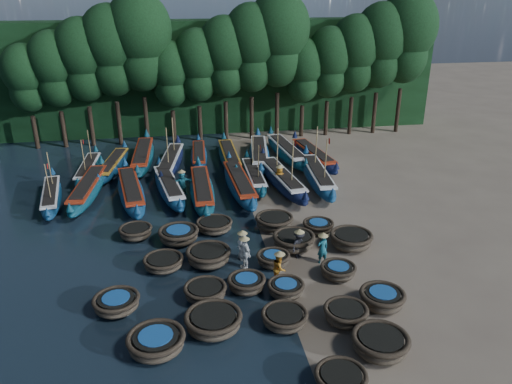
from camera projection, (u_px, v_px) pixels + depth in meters
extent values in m
plane|color=#7B6E5A|center=(265.00, 246.00, 26.58)|extent=(120.00, 120.00, 0.00)
cube|color=black|center=(220.00, 77.00, 46.03)|extent=(40.00, 3.00, 10.00)
ellipsoid|color=brown|center=(341.00, 381.00, 17.19)|extent=(1.83, 1.83, 0.57)
torus|color=#362B20|center=(341.00, 375.00, 17.08)|extent=(1.87, 1.87, 0.17)
cylinder|color=black|center=(341.00, 374.00, 17.07)|extent=(1.42, 1.42, 0.05)
ellipsoid|color=brown|center=(380.00, 346.00, 18.74)|extent=(2.69, 2.69, 0.73)
torus|color=#362B20|center=(381.00, 338.00, 18.61)|extent=(2.22, 2.22, 0.22)
cylinder|color=black|center=(381.00, 337.00, 18.59)|extent=(1.67, 1.67, 0.07)
ellipsoid|color=brown|center=(156.00, 344.00, 18.84)|extent=(2.44, 2.44, 0.69)
torus|color=#362B20|center=(156.00, 337.00, 18.71)|extent=(2.25, 2.25, 0.21)
cylinder|color=black|center=(156.00, 336.00, 18.70)|extent=(1.71, 1.71, 0.06)
cylinder|color=#1B5096|center=(156.00, 336.00, 18.68)|extent=(1.32, 1.32, 0.04)
ellipsoid|color=brown|center=(213.00, 323.00, 19.98)|extent=(2.83, 2.83, 0.72)
torus|color=#362B20|center=(213.00, 316.00, 19.85)|extent=(2.36, 2.36, 0.22)
cylinder|color=black|center=(213.00, 315.00, 19.84)|extent=(1.79, 1.79, 0.07)
ellipsoid|color=brown|center=(285.00, 319.00, 20.33)|extent=(1.86, 1.86, 0.59)
torus|color=#362B20|center=(285.00, 314.00, 20.22)|extent=(1.94, 1.94, 0.18)
cylinder|color=black|center=(285.00, 313.00, 20.21)|extent=(1.47, 1.47, 0.05)
ellipsoid|color=brown|center=(346.00, 316.00, 20.50)|extent=(2.27, 2.27, 0.66)
torus|color=#362B20|center=(346.00, 309.00, 20.38)|extent=(1.88, 1.88, 0.20)
cylinder|color=black|center=(346.00, 309.00, 20.36)|extent=(1.41, 1.41, 0.06)
ellipsoid|color=brown|center=(382.00, 300.00, 21.43)|extent=(2.12, 2.12, 0.72)
torus|color=#362B20|center=(383.00, 294.00, 21.30)|extent=(2.00, 2.00, 0.22)
cylinder|color=black|center=(383.00, 293.00, 21.28)|extent=(1.50, 1.50, 0.07)
cylinder|color=#1B5096|center=(383.00, 292.00, 21.26)|extent=(1.15, 1.15, 0.04)
ellipsoid|color=brown|center=(117.00, 305.00, 21.23)|extent=(2.19, 2.19, 0.61)
torus|color=#362B20|center=(116.00, 299.00, 21.12)|extent=(2.02, 2.02, 0.19)
cylinder|color=black|center=(116.00, 298.00, 21.11)|extent=(1.54, 1.54, 0.06)
cylinder|color=#1B5096|center=(116.00, 298.00, 21.09)|extent=(1.18, 1.18, 0.04)
ellipsoid|color=brown|center=(205.00, 293.00, 22.01)|extent=(2.07, 2.07, 0.62)
torus|color=#362B20|center=(205.00, 288.00, 21.90)|extent=(1.93, 1.93, 0.19)
cylinder|color=black|center=(205.00, 287.00, 21.89)|extent=(1.46, 1.46, 0.06)
ellipsoid|color=brown|center=(247.00, 285.00, 22.61)|extent=(1.86, 1.86, 0.63)
torus|color=#362B20|center=(247.00, 279.00, 22.50)|extent=(1.77, 1.77, 0.19)
cylinder|color=black|center=(247.00, 279.00, 22.48)|extent=(1.32, 1.32, 0.06)
cylinder|color=#1B5096|center=(247.00, 278.00, 22.47)|extent=(1.02, 1.02, 0.04)
ellipsoid|color=brown|center=(286.00, 290.00, 22.30)|extent=(1.57, 1.57, 0.58)
torus|color=#362B20|center=(286.00, 285.00, 22.19)|extent=(1.70, 1.70, 0.17)
cylinder|color=black|center=(286.00, 284.00, 22.18)|extent=(1.28, 1.28, 0.05)
cylinder|color=#1B5096|center=(286.00, 283.00, 22.17)|extent=(0.98, 0.98, 0.03)
ellipsoid|color=brown|center=(338.00, 272.00, 23.68)|extent=(1.60, 1.60, 0.57)
torus|color=#362B20|center=(338.00, 267.00, 23.57)|extent=(1.73, 1.73, 0.17)
cylinder|color=black|center=(338.00, 267.00, 23.56)|extent=(1.31, 1.31, 0.05)
cylinder|color=#1B5096|center=(339.00, 266.00, 23.55)|extent=(1.01, 1.01, 0.03)
ellipsoid|color=brown|center=(164.00, 264.00, 24.36)|extent=(2.05, 2.05, 0.58)
torus|color=#362B20|center=(163.00, 259.00, 24.25)|extent=(1.98, 1.98, 0.17)
cylinder|color=black|center=(163.00, 258.00, 24.24)|extent=(1.51, 1.51, 0.05)
ellipsoid|color=brown|center=(209.00, 258.00, 24.73)|extent=(2.35, 2.35, 0.76)
torus|color=#362B20|center=(208.00, 251.00, 24.59)|extent=(2.25, 2.25, 0.23)
cylinder|color=black|center=(208.00, 251.00, 24.57)|extent=(1.70, 1.70, 0.07)
ellipsoid|color=brown|center=(273.00, 260.00, 24.64)|extent=(1.89, 1.89, 0.60)
torus|color=#362B20|center=(273.00, 256.00, 24.53)|extent=(1.69, 1.69, 0.18)
cylinder|color=black|center=(273.00, 255.00, 24.51)|extent=(1.26, 1.26, 0.05)
cylinder|color=#1B5096|center=(273.00, 254.00, 24.50)|extent=(0.97, 0.97, 0.04)
ellipsoid|color=brown|center=(294.00, 243.00, 26.17)|extent=(2.46, 2.46, 0.76)
torus|color=#362B20|center=(294.00, 237.00, 26.03)|extent=(2.25, 2.25, 0.23)
cylinder|color=black|center=(294.00, 236.00, 26.02)|extent=(1.70, 1.70, 0.07)
ellipsoid|color=brown|center=(351.00, 241.00, 26.31)|extent=(2.11, 2.11, 0.76)
torus|color=#362B20|center=(351.00, 235.00, 26.17)|extent=(2.29, 2.29, 0.23)
cylinder|color=black|center=(351.00, 234.00, 26.15)|extent=(1.73, 1.73, 0.07)
ellipsoid|color=brown|center=(136.00, 233.00, 27.31)|extent=(1.81, 1.81, 0.61)
torus|color=#362B20|center=(135.00, 229.00, 27.20)|extent=(1.84, 1.84, 0.18)
cylinder|color=black|center=(135.00, 228.00, 27.19)|extent=(1.39, 1.39, 0.06)
ellipsoid|color=brown|center=(179.00, 237.00, 26.84)|extent=(2.26, 2.26, 0.71)
torus|color=#362B20|center=(178.00, 231.00, 26.71)|extent=(2.20, 2.20, 0.22)
cylinder|color=black|center=(178.00, 230.00, 26.70)|extent=(1.67, 1.67, 0.06)
cylinder|color=#1B5096|center=(178.00, 230.00, 26.68)|extent=(1.28, 1.28, 0.04)
ellipsoid|color=brown|center=(214.00, 227.00, 28.06)|extent=(2.53, 2.53, 0.60)
torus|color=#362B20|center=(214.00, 222.00, 27.95)|extent=(2.07, 2.07, 0.18)
cylinder|color=black|center=(214.00, 221.00, 27.94)|extent=(1.58, 1.58, 0.05)
ellipsoid|color=brown|center=(274.00, 223.00, 28.41)|extent=(2.62, 2.62, 0.69)
torus|color=#362B20|center=(274.00, 218.00, 28.29)|extent=(2.19, 2.19, 0.21)
cylinder|color=black|center=(274.00, 217.00, 28.27)|extent=(1.66, 1.66, 0.06)
ellipsoid|color=brown|center=(318.00, 228.00, 27.98)|extent=(1.87, 1.87, 0.58)
torus|color=#362B20|center=(318.00, 223.00, 27.87)|extent=(1.76, 1.76, 0.18)
cylinder|color=black|center=(318.00, 223.00, 27.86)|extent=(1.33, 1.33, 0.05)
cylinder|color=#1B5096|center=(318.00, 222.00, 27.84)|extent=(1.02, 1.02, 0.04)
ellipsoid|color=navy|center=(51.00, 197.00, 31.61)|extent=(2.37, 7.22, 0.89)
cone|color=navy|center=(52.00, 170.00, 34.42)|extent=(0.39, 0.39, 0.53)
cone|color=navy|center=(47.00, 211.00, 28.37)|extent=(0.39, 0.39, 0.44)
cube|color=white|center=(50.00, 191.00, 31.46)|extent=(1.78, 5.58, 0.11)
cube|color=black|center=(50.00, 190.00, 31.44)|extent=(1.43, 4.85, 0.09)
cylinder|color=#997F4C|center=(50.00, 170.00, 32.02)|extent=(0.06, 0.21, 2.49)
cylinder|color=#997F4C|center=(48.00, 183.00, 29.92)|extent=(0.06, 0.21, 2.49)
plane|color=red|center=(48.00, 166.00, 29.54)|extent=(0.00, 0.31, 0.31)
ellipsoid|color=#0E3C53|center=(88.00, 189.00, 32.53)|extent=(2.33, 8.58, 1.06)
cone|color=#0E3C53|center=(101.00, 159.00, 36.06)|extent=(0.47, 0.47, 0.64)
cone|color=#0E3C53|center=(69.00, 207.00, 28.48)|extent=(0.47, 0.47, 0.53)
cube|color=#A72E14|center=(87.00, 183.00, 32.36)|extent=(1.74, 6.64, 0.13)
cube|color=black|center=(87.00, 182.00, 32.32)|extent=(1.37, 5.77, 0.11)
ellipsoid|color=navy|center=(131.00, 192.00, 32.17)|extent=(2.88, 8.76, 1.08)
cone|color=navy|center=(125.00, 161.00, 35.58)|extent=(0.47, 0.47, 0.65)
cone|color=navy|center=(137.00, 208.00, 28.23)|extent=(0.47, 0.47, 0.54)
cube|color=#A72E14|center=(130.00, 185.00, 31.99)|extent=(2.16, 6.78, 0.13)
cube|color=black|center=(130.00, 184.00, 31.96)|extent=(1.74, 5.88, 0.11)
ellipsoid|color=navy|center=(169.00, 187.00, 32.91)|extent=(2.78, 8.18, 1.01)
cone|color=navy|center=(159.00, 160.00, 36.08)|extent=(0.44, 0.44, 0.60)
cone|color=navy|center=(180.00, 202.00, 29.26)|extent=(0.44, 0.44, 0.50)
cube|color=white|center=(169.00, 182.00, 32.75)|extent=(2.09, 6.33, 0.12)
cube|color=black|center=(169.00, 180.00, 32.72)|extent=(1.69, 5.49, 0.10)
ellipsoid|color=#0E3C53|center=(202.00, 191.00, 32.31)|extent=(1.55, 8.57, 1.07)
cone|color=#0E3C53|center=(198.00, 160.00, 35.84)|extent=(0.47, 0.47, 0.64)
cone|color=#0E3C53|center=(206.00, 208.00, 28.26)|extent=(0.47, 0.47, 0.54)
cube|color=#A72E14|center=(202.00, 184.00, 32.13)|extent=(1.13, 6.64, 0.13)
cube|color=black|center=(202.00, 183.00, 32.10)|extent=(0.84, 5.78, 0.11)
ellipsoid|color=navy|center=(239.00, 185.00, 33.28)|extent=(2.01, 8.78, 1.09)
cone|color=navy|center=(229.00, 155.00, 36.83)|extent=(0.48, 0.48, 0.65)
cone|color=navy|center=(253.00, 201.00, 29.20)|extent=(0.48, 0.48, 0.54)
cube|color=#A72E14|center=(239.00, 178.00, 33.10)|extent=(1.49, 6.80, 0.13)
cube|color=black|center=(239.00, 177.00, 33.07)|extent=(1.15, 5.92, 0.11)
ellipsoid|color=#0E3C53|center=(254.00, 177.00, 34.88)|extent=(1.34, 7.28, 0.91)
cone|color=#0E3C53|center=(247.00, 153.00, 37.88)|extent=(0.40, 0.40, 0.55)
cone|color=#0E3C53|center=(263.00, 189.00, 31.44)|extent=(0.40, 0.40, 0.45)
cube|color=white|center=(254.00, 172.00, 34.73)|extent=(0.98, 5.64, 0.11)
cube|color=black|center=(254.00, 171.00, 34.70)|extent=(0.73, 4.91, 0.09)
cylinder|color=#997F4C|center=(253.00, 152.00, 35.32)|extent=(0.06, 0.22, 2.55)
cylinder|color=#997F4C|center=(258.00, 163.00, 33.09)|extent=(0.06, 0.22, 2.55)
plane|color=red|center=(260.00, 147.00, 32.68)|extent=(0.00, 0.32, 0.32)
ellipsoid|color=#0F1737|center=(282.00, 180.00, 34.03)|extent=(2.70, 8.93, 1.10)
cone|color=#0F1737|center=(263.00, 151.00, 37.54)|extent=(0.48, 0.48, 0.66)
cone|color=#0F1737|center=(306.00, 195.00, 29.98)|extent=(0.48, 0.48, 0.55)
cube|color=white|center=(282.00, 174.00, 33.85)|extent=(2.02, 6.91, 0.13)
cube|color=black|center=(282.00, 173.00, 33.81)|extent=(1.61, 6.00, 0.11)
cylinder|color=#997F4C|center=(277.00, 150.00, 34.54)|extent=(0.08, 0.26, 3.08)
cylinder|color=#997F4C|center=(292.00, 163.00, 31.92)|extent=(0.08, 0.26, 3.08)
plane|color=red|center=(296.00, 143.00, 31.44)|extent=(0.00, 0.38, 0.38)
ellipsoid|color=navy|center=(317.00, 177.00, 34.60)|extent=(2.11, 8.78, 1.09)
cone|color=navy|center=(306.00, 149.00, 38.22)|extent=(0.48, 0.48, 0.65)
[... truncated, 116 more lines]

